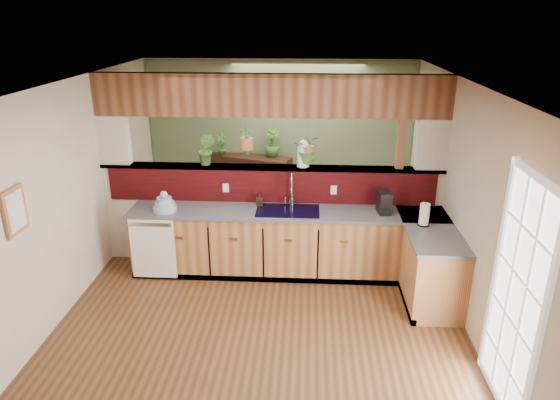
# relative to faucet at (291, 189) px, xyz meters

# --- Properties ---
(ground) EXTENTS (4.60, 7.00, 0.01)m
(ground) POSITION_rel_faucet_xyz_m (-0.29, -1.13, -1.15)
(ground) COLOR #533219
(ground) RESTS_ON ground
(ceiling) EXTENTS (4.60, 7.00, 0.01)m
(ceiling) POSITION_rel_faucet_xyz_m (-0.29, -1.13, 1.45)
(ceiling) COLOR brown
(ceiling) RESTS_ON ground
(wall_back) EXTENTS (4.60, 0.02, 2.60)m
(wall_back) POSITION_rel_faucet_xyz_m (-0.29, 2.37, 0.15)
(wall_back) COLOR beige
(wall_back) RESTS_ON ground
(wall_left) EXTENTS (0.02, 7.00, 2.60)m
(wall_left) POSITION_rel_faucet_xyz_m (-2.59, -1.13, 0.15)
(wall_left) COLOR beige
(wall_left) RESTS_ON ground
(wall_right) EXTENTS (0.02, 7.00, 2.60)m
(wall_right) POSITION_rel_faucet_xyz_m (2.01, -1.13, 0.15)
(wall_right) COLOR beige
(wall_right) RESTS_ON ground
(pass_through_partition) EXTENTS (4.60, 0.21, 2.60)m
(pass_through_partition) POSITION_rel_faucet_xyz_m (-0.26, 0.22, 0.04)
(pass_through_partition) COLOR beige
(pass_through_partition) RESTS_ON ground
(pass_through_ledge) EXTENTS (4.60, 0.21, 0.04)m
(pass_through_ledge) POSITION_rel_faucet_xyz_m (-0.29, 0.22, 0.22)
(pass_through_ledge) COLOR brown
(pass_through_ledge) RESTS_ON ground
(header_beam) EXTENTS (4.60, 0.15, 0.55)m
(header_beam) POSITION_rel_faucet_xyz_m (-0.29, 0.22, 1.17)
(header_beam) COLOR brown
(header_beam) RESTS_ON ground
(sage_backwall) EXTENTS (4.55, 0.02, 2.55)m
(sage_backwall) POSITION_rel_faucet_xyz_m (-0.29, 2.35, 0.15)
(sage_backwall) COLOR #5C6D4A
(sage_backwall) RESTS_ON ground
(countertop) EXTENTS (4.14, 1.52, 0.90)m
(countertop) POSITION_rel_faucet_xyz_m (0.55, -0.26, -0.70)
(countertop) COLOR #975F34
(countertop) RESTS_ON ground
(dishwasher) EXTENTS (0.58, 0.03, 0.82)m
(dishwasher) POSITION_rel_faucet_xyz_m (-1.77, -0.47, -0.70)
(dishwasher) COLOR white
(dishwasher) RESTS_ON ground
(navy_sink) EXTENTS (0.82, 0.50, 0.18)m
(navy_sink) POSITION_rel_faucet_xyz_m (-0.04, -0.16, -0.33)
(navy_sink) COLOR black
(navy_sink) RESTS_ON countertop
(french_door) EXTENTS (0.06, 1.02, 2.16)m
(french_door) POSITION_rel_faucet_xyz_m (1.98, -2.43, -0.10)
(french_door) COLOR white
(french_door) RESTS_ON ground
(framed_print) EXTENTS (0.04, 0.35, 0.45)m
(framed_print) POSITION_rel_faucet_xyz_m (-2.56, -1.93, 0.40)
(framed_print) COLOR #975F34
(framed_print) RESTS_ON wall_left
(faucet) EXTENTS (0.21, 0.21, 0.47)m
(faucet) POSITION_rel_faucet_xyz_m (0.00, 0.00, 0.00)
(faucet) COLOR #B7B7B2
(faucet) RESTS_ON countertop
(dish_stack) EXTENTS (0.31, 0.31, 0.27)m
(dish_stack) POSITION_rel_faucet_xyz_m (-1.63, -0.25, -0.17)
(dish_stack) COLOR #95A6C1
(dish_stack) RESTS_ON countertop
(soap_dispenser) EXTENTS (0.09, 0.09, 0.19)m
(soap_dispenser) POSITION_rel_faucet_xyz_m (-0.43, 0.02, -0.16)
(soap_dispenser) COLOR #352313
(soap_dispenser) RESTS_ON countertop
(coffee_maker) EXTENTS (0.15, 0.26, 0.28)m
(coffee_maker) POSITION_rel_faucet_xyz_m (1.19, -0.15, -0.12)
(coffee_maker) COLOR black
(coffee_maker) RESTS_ON countertop
(paper_towel) EXTENTS (0.14, 0.14, 0.30)m
(paper_towel) POSITION_rel_faucet_xyz_m (1.62, -0.54, -0.12)
(paper_towel) COLOR black
(paper_towel) RESTS_ON countertop
(glass_jar) EXTENTS (0.16, 0.16, 0.36)m
(glass_jar) POSITION_rel_faucet_xyz_m (0.14, 0.22, 0.42)
(glass_jar) COLOR silver
(glass_jar) RESTS_ON pass_through_ledge
(ledge_plant_left) EXTENTS (0.28, 0.25, 0.43)m
(ledge_plant_left) POSITION_rel_faucet_xyz_m (-1.15, 0.22, 0.45)
(ledge_plant_left) COLOR #316121
(ledge_plant_left) RESTS_ON pass_through_ledge
(hanging_plant_a) EXTENTS (0.21, 0.18, 0.49)m
(hanging_plant_a) POSITION_rel_faucet_xyz_m (-0.61, 0.22, 0.70)
(hanging_plant_a) COLOR brown
(hanging_plant_a) RESTS_ON header_beam
(hanging_plant_b) EXTENTS (0.37, 0.33, 0.54)m
(hanging_plant_b) POSITION_rel_faucet_xyz_m (0.20, 0.22, 0.65)
(hanging_plant_b) COLOR brown
(hanging_plant_b) RESTS_ON header_beam
(shelving_console) EXTENTS (1.52, 0.81, 0.98)m
(shelving_console) POSITION_rel_faucet_xyz_m (-0.82, 2.12, -0.65)
(shelving_console) COLOR black
(shelving_console) RESTS_ON ground
(shelf_plant_a) EXTENTS (0.21, 0.15, 0.40)m
(shelf_plant_a) POSITION_rel_faucet_xyz_m (-1.29, 2.12, 0.04)
(shelf_plant_a) COLOR #316121
(shelf_plant_a) RESTS_ON shelving_console
(shelf_plant_b) EXTENTS (0.31, 0.31, 0.48)m
(shelf_plant_b) POSITION_rel_faucet_xyz_m (-0.41, 2.12, 0.08)
(shelf_plant_b) COLOR #316121
(shelf_plant_b) RESTS_ON shelving_console
(floor_plant) EXTENTS (0.76, 0.66, 0.84)m
(floor_plant) POSITION_rel_faucet_xyz_m (0.76, 1.15, -0.73)
(floor_plant) COLOR #316121
(floor_plant) RESTS_ON ground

